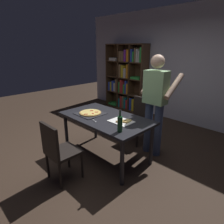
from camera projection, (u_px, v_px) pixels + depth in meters
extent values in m
plane|color=#38281E|center=(106.00, 156.00, 3.45)|extent=(12.00, 12.00, 0.00)
cube|color=#BCB7C6|center=(182.00, 67.00, 4.73)|extent=(6.40, 0.10, 2.80)
cube|color=#232328|center=(106.00, 118.00, 3.21)|extent=(1.56, 0.87, 0.04)
cylinder|color=#232328|center=(66.00, 132.00, 3.57)|extent=(0.06, 0.06, 0.71)
cylinder|color=#232328|center=(122.00, 163.00, 2.63)|extent=(0.06, 0.06, 0.71)
cylinder|color=#232328|center=(95.00, 122.00, 4.04)|extent=(0.06, 0.06, 0.71)
cylinder|color=#232328|center=(151.00, 145.00, 3.10)|extent=(0.06, 0.06, 0.71)
cube|color=black|center=(64.00, 152.00, 2.75)|extent=(0.42, 0.42, 0.04)
cube|color=black|center=(50.00, 141.00, 2.55)|extent=(0.42, 0.04, 0.45)
cylinder|color=black|center=(82.00, 165.00, 2.82)|extent=(0.04, 0.04, 0.41)
cylinder|color=black|center=(69.00, 156.00, 3.07)|extent=(0.04, 0.04, 0.41)
cylinder|color=black|center=(60.00, 176.00, 2.58)|extent=(0.04, 0.04, 0.41)
cylinder|color=black|center=(48.00, 165.00, 2.82)|extent=(0.04, 0.04, 0.41)
cube|color=black|center=(136.00, 122.00, 3.86)|extent=(0.42, 0.42, 0.04)
cube|color=black|center=(142.00, 108.00, 3.91)|extent=(0.42, 0.04, 0.45)
cylinder|color=black|center=(123.00, 132.00, 3.94)|extent=(0.04, 0.04, 0.41)
cylinder|color=black|center=(137.00, 137.00, 3.70)|extent=(0.04, 0.04, 0.41)
cylinder|color=black|center=(134.00, 127.00, 4.18)|extent=(0.04, 0.04, 0.41)
cylinder|color=black|center=(148.00, 132.00, 3.94)|extent=(0.04, 0.04, 0.41)
cube|color=#513823|center=(110.00, 76.00, 6.25)|extent=(0.03, 0.35, 1.95)
cube|color=#513823|center=(144.00, 80.00, 5.33)|extent=(0.03, 0.35, 1.95)
cube|color=#513823|center=(126.00, 44.00, 5.48)|extent=(1.40, 0.35, 0.03)
cube|color=#513823|center=(125.00, 108.00, 6.10)|extent=(1.40, 0.35, 0.03)
cube|color=#513823|center=(129.00, 77.00, 5.90)|extent=(1.40, 0.03, 1.95)
cube|color=#513823|center=(125.00, 93.00, 5.94)|extent=(1.34, 0.29, 0.03)
cube|color=#513823|center=(126.00, 78.00, 5.79)|extent=(1.34, 0.29, 0.03)
cube|color=#513823|center=(126.00, 62.00, 5.64)|extent=(1.34, 0.29, 0.03)
cube|color=#513823|center=(120.00, 77.00, 5.94)|extent=(0.03, 0.29, 1.89)
cube|color=#513823|center=(131.00, 79.00, 5.64)|extent=(0.03, 0.29, 1.89)
cube|color=green|center=(115.00, 103.00, 6.37)|extent=(0.33, 0.25, 0.07)
cube|color=teal|center=(121.00, 102.00, 6.14)|extent=(0.05, 0.22, 0.28)
cube|color=red|center=(123.00, 101.00, 6.07)|extent=(0.07, 0.22, 0.35)
cube|color=olive|center=(125.00, 102.00, 6.02)|extent=(0.05, 0.22, 0.36)
cube|color=teal|center=(127.00, 103.00, 5.97)|extent=(0.05, 0.22, 0.33)
cube|color=red|center=(128.00, 104.00, 5.93)|extent=(0.06, 0.22, 0.29)
cube|color=blue|center=(132.00, 104.00, 5.82)|extent=(0.06, 0.22, 0.36)
cube|color=yellow|center=(135.00, 104.00, 5.75)|extent=(0.07, 0.22, 0.35)
cube|color=#B21E66|center=(137.00, 105.00, 5.68)|extent=(0.08, 0.22, 0.38)
cube|color=yellow|center=(140.00, 107.00, 5.64)|extent=(0.07, 0.22, 0.26)
cube|color=blue|center=(111.00, 86.00, 6.29)|extent=(0.06, 0.22, 0.26)
cube|color=yellow|center=(113.00, 86.00, 6.23)|extent=(0.06, 0.22, 0.28)
cube|color=blue|center=(115.00, 86.00, 6.17)|extent=(0.07, 0.22, 0.32)
cube|color=silver|center=(116.00, 87.00, 6.13)|extent=(0.06, 0.22, 0.27)
cube|color=olive|center=(118.00, 85.00, 6.06)|extent=(0.06, 0.22, 0.40)
cube|color=green|center=(121.00, 87.00, 5.98)|extent=(0.05, 0.22, 0.32)
cube|color=red|center=(123.00, 86.00, 5.93)|extent=(0.05, 0.22, 0.39)
cube|color=red|center=(124.00, 87.00, 5.89)|extent=(0.05, 0.22, 0.34)
cube|color=green|center=(126.00, 89.00, 5.86)|extent=(0.04, 0.22, 0.27)
cube|color=blue|center=(127.00, 87.00, 5.80)|extent=(0.04, 0.22, 0.38)
cube|color=orange|center=(129.00, 89.00, 5.77)|extent=(0.05, 0.22, 0.31)
cube|color=olive|center=(122.00, 71.00, 5.81)|extent=(0.07, 0.22, 0.37)
cube|color=yellow|center=(124.00, 71.00, 5.75)|extent=(0.08, 0.22, 0.36)
cube|color=silver|center=(127.00, 73.00, 5.70)|extent=(0.08, 0.22, 0.27)
cube|color=orange|center=(129.00, 71.00, 5.61)|extent=(0.06, 0.22, 0.39)
cube|color=green|center=(137.00, 78.00, 5.46)|extent=(0.31, 0.25, 0.06)
cube|color=silver|center=(115.00, 59.00, 5.91)|extent=(0.28, 0.25, 0.09)
cube|color=olive|center=(122.00, 56.00, 5.67)|extent=(0.08, 0.22, 0.28)
cube|color=olive|center=(124.00, 56.00, 5.61)|extent=(0.08, 0.22, 0.27)
cube|color=purple|center=(127.00, 56.00, 5.54)|extent=(0.06, 0.22, 0.32)
cube|color=orange|center=(130.00, 56.00, 5.47)|extent=(0.07, 0.22, 0.33)
cube|color=blue|center=(133.00, 56.00, 5.38)|extent=(0.05, 0.22, 0.34)
cube|color=green|center=(135.00, 57.00, 5.34)|extent=(0.04, 0.22, 0.27)
cube|color=olive|center=(137.00, 55.00, 5.28)|extent=(0.04, 0.22, 0.37)
cube|color=silver|center=(139.00, 56.00, 5.24)|extent=(0.05, 0.22, 0.34)
cube|color=silver|center=(141.00, 57.00, 5.21)|extent=(0.04, 0.22, 0.30)
cube|color=green|center=(143.00, 55.00, 5.15)|extent=(0.05, 0.22, 0.39)
cylinder|color=#38476B|center=(158.00, 130.00, 3.35)|extent=(0.14, 0.14, 0.95)
cylinder|color=#38476B|center=(148.00, 127.00, 3.48)|extent=(0.14, 0.14, 0.95)
cube|color=#99CC8C|center=(156.00, 87.00, 3.17)|extent=(0.38, 0.22, 0.55)
sphere|color=#E0B293|center=(158.00, 62.00, 3.04)|extent=(0.22, 0.22, 0.22)
cylinder|color=#E0B293|center=(174.00, 86.00, 3.13)|extent=(0.09, 0.50, 0.39)
cylinder|color=#E0B293|center=(151.00, 83.00, 3.44)|extent=(0.09, 0.50, 0.39)
cube|color=#2D2D33|center=(90.00, 113.00, 3.35)|extent=(0.44, 0.44, 0.01)
cylinder|color=tan|center=(90.00, 113.00, 3.35)|extent=(0.38, 0.38, 0.02)
cylinder|color=#EACC6B|center=(90.00, 112.00, 3.34)|extent=(0.34, 0.34, 0.01)
cylinder|color=#B22819|center=(98.00, 112.00, 3.33)|extent=(0.04, 0.04, 0.00)
cylinder|color=#B22819|center=(93.00, 113.00, 3.26)|extent=(0.04, 0.04, 0.00)
cylinder|color=#B22819|center=(96.00, 112.00, 3.33)|extent=(0.04, 0.04, 0.00)
cylinder|color=#B22819|center=(85.00, 114.00, 3.23)|extent=(0.04, 0.04, 0.00)
cylinder|color=#B22819|center=(87.00, 114.00, 3.23)|extent=(0.04, 0.04, 0.00)
cylinder|color=#B22819|center=(91.00, 111.00, 3.40)|extent=(0.04, 0.04, 0.00)
cylinder|color=#B22819|center=(92.00, 111.00, 3.40)|extent=(0.04, 0.04, 0.00)
cube|color=white|center=(121.00, 121.00, 2.99)|extent=(0.36, 0.28, 0.01)
cube|color=#EACC6B|center=(121.00, 121.00, 2.97)|extent=(0.10, 0.14, 0.02)
cube|color=tan|center=(118.00, 122.00, 2.93)|extent=(0.09, 0.03, 0.02)
cube|color=#EACC6B|center=(127.00, 121.00, 2.98)|extent=(0.11, 0.15, 0.02)
cube|color=tan|center=(125.00, 122.00, 2.93)|extent=(0.09, 0.04, 0.02)
cylinder|color=#194723|center=(120.00, 124.00, 2.61)|extent=(0.07, 0.07, 0.22)
cylinder|color=#194723|center=(120.00, 114.00, 2.56)|extent=(0.03, 0.03, 0.08)
cylinder|color=black|center=(120.00, 110.00, 2.55)|extent=(0.03, 0.03, 0.02)
cube|color=silver|center=(95.00, 121.00, 3.02)|extent=(0.12, 0.03, 0.01)
cube|color=silver|center=(95.00, 121.00, 3.02)|extent=(0.11, 0.06, 0.01)
torus|color=black|center=(93.00, 118.00, 3.12)|extent=(0.05, 0.05, 0.01)
torus|color=black|center=(91.00, 119.00, 3.10)|extent=(0.05, 0.05, 0.01)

